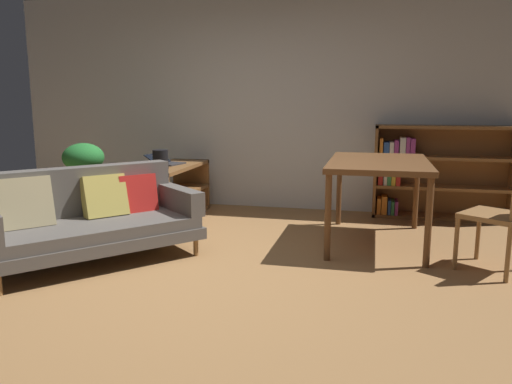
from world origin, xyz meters
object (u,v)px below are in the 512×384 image
at_px(fabric_couch, 88,216).
at_px(dining_chair_near, 504,212).
at_px(open_laptop, 166,162).
at_px(potted_floor_plant, 84,171).
at_px(desk_speaker, 161,159).
at_px(media_console, 172,192).
at_px(bookshelf, 432,172).
at_px(dining_table, 379,168).

xyz_separation_m(fabric_couch, dining_chair_near, (3.39, 0.45, 0.11)).
distance_m(open_laptop, potted_floor_plant, 0.94).
xyz_separation_m(potted_floor_plant, dining_chair_near, (4.25, -0.87, -0.07)).
height_order(open_laptop, potted_floor_plant, potted_floor_plant).
bearing_deg(desk_speaker, potted_floor_plant, 176.94).
relative_size(potted_floor_plant, dining_chair_near, 1.03).
bearing_deg(media_console, bookshelf, 14.89).
distance_m(dining_table, bookshelf, 1.41).
xyz_separation_m(dining_chair_near, bookshelf, (-0.35, 1.90, 0.05)).
bearing_deg(media_console, open_laptop, 136.59).
height_order(dining_chair_near, bookshelf, bookshelf).
bearing_deg(potted_floor_plant, bookshelf, 14.82).
bearing_deg(dining_chair_near, potted_floor_plant, 168.42).
distance_m(open_laptop, desk_speaker, 0.41).
height_order(media_console, potted_floor_plant, potted_floor_plant).
height_order(fabric_couch, media_console, fabric_couch).
distance_m(desk_speaker, bookshelf, 3.13).
relative_size(potted_floor_plant, dining_table, 0.62).
bearing_deg(dining_table, desk_speaker, 175.75).
xyz_separation_m(fabric_couch, potted_floor_plant, (-0.86, 1.32, 0.19)).
bearing_deg(fabric_couch, dining_table, 24.45).
relative_size(fabric_couch, media_console, 1.43).
distance_m(fabric_couch, open_laptop, 1.69).
xyz_separation_m(desk_speaker, dining_chair_near, (3.27, -0.82, -0.24)).
bearing_deg(desk_speaker, media_console, 91.92).
xyz_separation_m(desk_speaker, dining_table, (2.30, -0.17, -0.00)).
xyz_separation_m(media_console, open_laptop, (-0.10, 0.09, 0.34)).
height_order(dining_table, dining_chair_near, dining_chair_near).
relative_size(fabric_couch, desk_speaker, 8.98).
relative_size(fabric_couch, dining_chair_near, 2.16).
bearing_deg(dining_chair_near, bookshelf, 100.35).
relative_size(media_console, dining_table, 0.92).
bearing_deg(fabric_couch, desk_speaker, 84.73).
bearing_deg(media_console, dining_table, -11.58).
bearing_deg(bookshelf, fabric_couch, -142.27).
height_order(potted_floor_plant, dining_table, potted_floor_plant).
xyz_separation_m(fabric_couch, desk_speaker, (0.12, 1.27, 0.35)).
distance_m(potted_floor_plant, bookshelf, 4.03).
xyz_separation_m(open_laptop, dining_chair_near, (3.38, -1.21, -0.16)).
bearing_deg(potted_floor_plant, media_console, 14.60).
bearing_deg(fabric_couch, media_console, 86.11).
bearing_deg(fabric_couch, bookshelf, 37.73).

